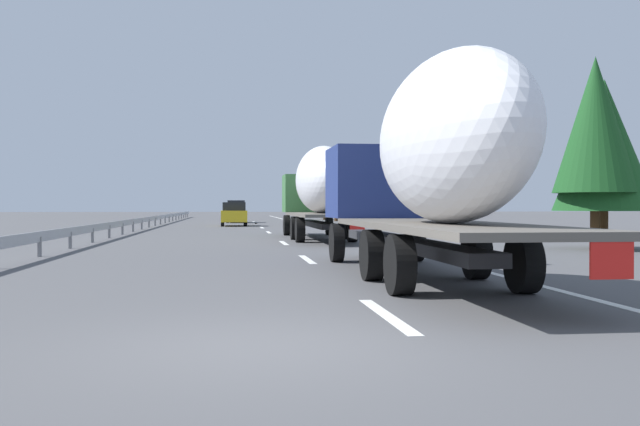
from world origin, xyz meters
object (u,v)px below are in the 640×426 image
truck_trailing (428,161)px  car_white_van (236,212)px  truck_lead (319,187)px  car_yellow_coupe (234,214)px  road_sign (323,197)px

truck_trailing → car_white_van: 50.96m
truck_lead → car_yellow_coupe: truck_lead is taller
truck_lead → road_sign: 22.89m
car_white_van → car_yellow_coupe: car_white_van is taller
truck_lead → car_white_van: 33.07m
car_yellow_coupe → road_sign: (0.80, -6.81, 1.27)m
truck_trailing → truck_lead: bearing=0.0°
truck_lead → car_yellow_coupe: bearing=9.6°
truck_lead → truck_trailing: 17.97m
car_white_van → car_yellow_coupe: 10.98m
car_white_van → car_yellow_coupe: bearing=178.8°
truck_trailing → road_sign: bearing=-4.4°
truck_lead → car_white_van: size_ratio=2.75×
road_sign → car_white_van: bearing=32.9°
truck_trailing → car_white_van: size_ratio=2.81×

